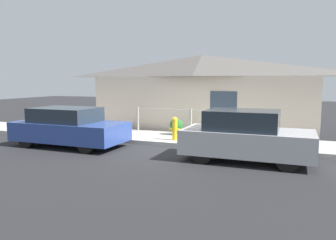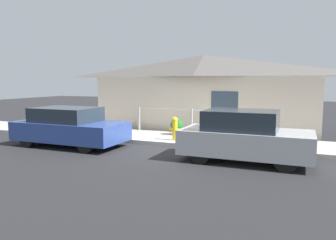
{
  "view_description": "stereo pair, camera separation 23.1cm",
  "coord_description": "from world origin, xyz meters",
  "px_view_note": "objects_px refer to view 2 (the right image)",
  "views": [
    {
      "loc": [
        3.84,
        -10.53,
        2.29
      ],
      "look_at": [
        -0.28,
        0.3,
        0.9
      ],
      "focal_mm": 35.0,
      "sensor_mm": 36.0,
      "label": 1
    },
    {
      "loc": [
        4.05,
        -10.45,
        2.29
      ],
      "look_at": [
        -0.28,
        0.3,
        0.9
      ],
      "focal_mm": 35.0,
      "sensor_mm": 36.0,
      "label": 2
    }
  ],
  "objects_px": {
    "car_right": "(244,137)",
    "car_left": "(69,127)",
    "fire_hydrant": "(175,128)",
    "potted_plant_near_hydrant": "(177,126)"
  },
  "relations": [
    {
      "from": "car_right",
      "to": "potted_plant_near_hydrant",
      "type": "distance_m",
      "value": 4.22
    },
    {
      "from": "car_left",
      "to": "fire_hydrant",
      "type": "xyz_separation_m",
      "value": [
        3.34,
        1.71,
        -0.09
      ]
    },
    {
      "from": "car_right",
      "to": "fire_hydrant",
      "type": "distance_m",
      "value": 3.24
    },
    {
      "from": "car_left",
      "to": "fire_hydrant",
      "type": "bearing_deg",
      "value": 27.95
    },
    {
      "from": "car_left",
      "to": "fire_hydrant",
      "type": "height_order",
      "value": "car_left"
    },
    {
      "from": "car_left",
      "to": "potted_plant_near_hydrant",
      "type": "height_order",
      "value": "car_left"
    },
    {
      "from": "fire_hydrant",
      "to": "potted_plant_near_hydrant",
      "type": "distance_m",
      "value": 1.21
    },
    {
      "from": "car_right",
      "to": "car_left",
      "type": "bearing_deg",
      "value": -179.43
    },
    {
      "from": "fire_hydrant",
      "to": "potted_plant_near_hydrant",
      "type": "xyz_separation_m",
      "value": [
        -0.34,
        1.16,
        -0.09
      ]
    },
    {
      "from": "potted_plant_near_hydrant",
      "to": "car_right",
      "type": "bearing_deg",
      "value": -42.78
    }
  ]
}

